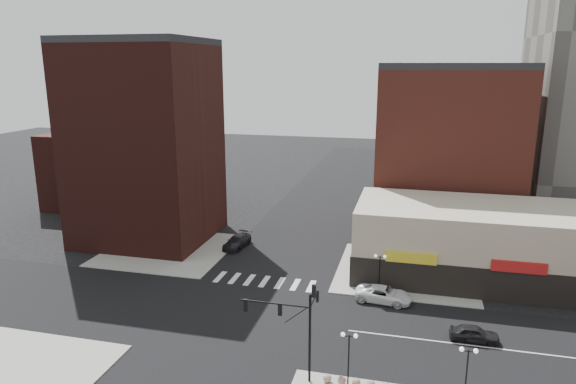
% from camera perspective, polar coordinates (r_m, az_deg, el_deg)
% --- Properties ---
extents(ground, '(240.00, 240.00, 0.00)m').
position_cam_1_polar(ground, '(48.83, -5.33, -13.70)').
color(ground, black).
rests_on(ground, ground).
extents(road_ew, '(200.00, 14.00, 0.02)m').
position_cam_1_polar(road_ew, '(48.82, -5.33, -13.69)').
color(road_ew, black).
rests_on(road_ew, ground).
extents(road_ns, '(14.00, 200.00, 0.02)m').
position_cam_1_polar(road_ns, '(48.82, -5.33, -13.69)').
color(road_ns, black).
rests_on(road_ns, ground).
extents(sidewalk_nw, '(15.00, 15.00, 0.12)m').
position_cam_1_polar(sidewalk_nw, '(66.39, -13.11, -6.26)').
color(sidewalk_nw, gray).
rests_on(sidewalk_nw, ground).
extents(sidewalk_ne, '(15.00, 15.00, 0.12)m').
position_cam_1_polar(sidewalk_ne, '(59.63, 12.91, -8.62)').
color(sidewalk_ne, gray).
rests_on(sidewalk_ne, ground).
extents(building_nw, '(16.00, 15.00, 25.00)m').
position_cam_1_polar(building_nw, '(68.84, -15.53, 5.03)').
color(building_nw, '#391612').
rests_on(building_nw, ground).
extents(building_nw_low, '(20.00, 18.00, 12.00)m').
position_cam_1_polar(building_nw_low, '(89.63, -17.70, 2.66)').
color(building_nw_low, '#391612').
rests_on(building_nw_low, ground).
extents(building_ne_midrise, '(18.00, 15.00, 22.00)m').
position_cam_1_polar(building_ne_midrise, '(71.26, 17.32, 3.98)').
color(building_ne_midrise, maroon).
rests_on(building_ne_midrise, ground).
extents(building_ne_row, '(24.20, 12.20, 8.00)m').
position_cam_1_polar(building_ne_row, '(59.28, 19.41, -5.87)').
color(building_ne_row, '#B5AB90').
rests_on(building_ne_row, ground).
extents(traffic_signal, '(5.59, 3.09, 7.77)m').
position_cam_1_polar(traffic_signal, '(38.05, 1.11, -13.71)').
color(traffic_signal, black).
rests_on(traffic_signal, ground).
extents(street_lamp_se_a, '(1.22, 0.32, 4.16)m').
position_cam_1_polar(street_lamp_se_a, '(38.17, 6.80, -16.60)').
color(street_lamp_se_a, black).
rests_on(street_lamp_se_a, sidewalk_se).
extents(street_lamp_se_b, '(1.22, 0.32, 4.16)m').
position_cam_1_polar(street_lamp_se_b, '(38.23, 19.34, -17.30)').
color(street_lamp_se_b, black).
rests_on(street_lamp_se_b, sidewalk_se).
extents(street_lamp_ne, '(1.22, 0.32, 4.16)m').
position_cam_1_polar(street_lamp_ne, '(52.46, 10.17, -7.88)').
color(street_lamp_ne, black).
rests_on(street_lamp_ne, sidewalk_ne).
extents(bollard_row, '(5.88, 0.63, 0.63)m').
position_cam_1_polar(bollard_row, '(39.61, 8.39, -20.30)').
color(bollard_row, gray).
rests_on(bollard_row, sidewalk_se).
extents(white_suv, '(5.73, 3.14, 1.52)m').
position_cam_1_polar(white_suv, '(52.06, 10.56, -11.11)').
color(white_suv, white).
rests_on(white_suv, ground).
extents(dark_sedan_east, '(4.03, 1.63, 1.37)m').
position_cam_1_polar(dark_sedan_east, '(47.33, 19.99, -14.56)').
color(dark_sedan_east, black).
rests_on(dark_sedan_east, ground).
extents(dark_sedan_north, '(2.76, 5.47, 1.52)m').
position_cam_1_polar(dark_sedan_north, '(65.71, -5.67, -5.51)').
color(dark_sedan_north, black).
rests_on(dark_sedan_north, ground).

